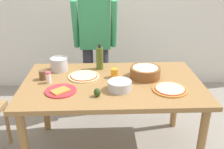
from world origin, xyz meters
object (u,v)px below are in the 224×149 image
popcorn_bowl (145,71)px  cup_orange (114,73)px  pizza_cooked_on_tray (170,89)px  mixing_bowl_steel (120,86)px  plate_with_slice (61,91)px  avocado (97,92)px  steel_pot (59,64)px  dining_table (112,91)px  pizza_raw_on_board (84,76)px  cup_small_brown (43,75)px  person_cook (95,40)px  olive_oil_bottle (100,58)px  salt_shaker (49,77)px

popcorn_bowl → cup_orange: (-0.28, 0.01, -0.02)m
pizza_cooked_on_tray → mixing_bowl_steel: bearing=176.8°
plate_with_slice → mixing_bowl_steel: bearing=1.7°
mixing_bowl_steel → avocado: 0.22m
plate_with_slice → steel_pot: (-0.08, 0.47, 0.06)m
dining_table → pizza_raw_on_board: pizza_raw_on_board is taller
popcorn_bowl → cup_small_brown: popcorn_bowl is taller
mixing_bowl_steel → avocado: (-0.19, -0.11, -0.01)m
dining_table → mixing_bowl_steel: size_ratio=8.00×
pizza_raw_on_board → cup_orange: 0.29m
pizza_cooked_on_tray → dining_table: bearing=158.8°
avocado → pizza_cooked_on_tray: bearing=8.0°
person_cook → olive_oil_bottle: (0.05, -0.44, -0.07)m
avocado → cup_small_brown: bearing=144.9°
person_cook → mixing_bowl_steel: person_cook is taller
plate_with_slice → popcorn_bowl: (0.74, 0.26, 0.05)m
pizza_cooked_on_tray → mixing_bowl_steel: 0.42m
pizza_raw_on_board → mixing_bowl_steel: 0.42m
dining_table → steel_pot: steel_pot is taller
plate_with_slice → cup_small_brown: size_ratio=3.06×
pizza_cooked_on_tray → avocado: bearing=-172.0°
cup_orange → salt_shaker: salt_shaker is taller
olive_oil_bottle → cup_orange: size_ratio=3.01×
pizza_raw_on_board → avocado: 0.41m
dining_table → pizza_cooked_on_tray: 0.52m
person_cook → salt_shaker: 0.86m
person_cook → olive_oil_bottle: person_cook is taller
popcorn_bowl → person_cook: bearing=125.1°
person_cook → salt_shaker: person_cook is taller
pizza_raw_on_board → steel_pot: bearing=145.3°
dining_table → salt_shaker: salt_shaker is taller
pizza_cooked_on_tray → avocado: (-0.61, -0.09, 0.03)m
popcorn_bowl → dining_table: bearing=-164.4°
dining_table → steel_pot: size_ratio=9.22×
plate_with_slice → avocado: 0.32m
person_cook → mixing_bowl_steel: bearing=-76.6°
dining_table → salt_shaker: size_ratio=15.09×
steel_pot → salt_shaker: bearing=-99.7°
olive_oil_bottle → dining_table: bearing=-70.6°
cup_orange → plate_with_slice: bearing=-148.8°
cup_small_brown → dining_table: bearing=-7.2°
plate_with_slice → pizza_raw_on_board: bearing=59.4°
popcorn_bowl → avocado: 0.57m
plate_with_slice → mixing_bowl_steel: (0.49, 0.01, 0.03)m
steel_pot → cup_orange: 0.57m
popcorn_bowl → olive_oil_bottle: olive_oil_bottle is taller
mixing_bowl_steel → cup_small_brown: bearing=160.6°
pizza_raw_on_board → cup_orange: cup_orange is taller
mixing_bowl_steel → olive_oil_bottle: (-0.17, 0.48, 0.07)m
pizza_raw_on_board → olive_oil_bottle: olive_oil_bottle is taller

